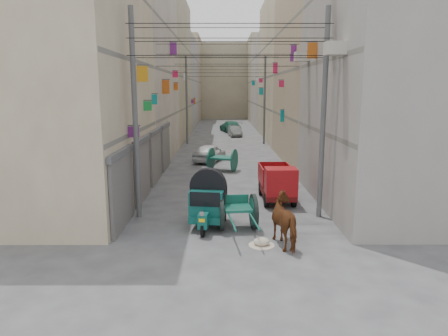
{
  "coord_description": "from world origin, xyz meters",
  "views": [
    {
      "loc": [
        -0.24,
        -9.33,
        4.98
      ],
      "look_at": [
        -0.2,
        6.5,
        1.88
      ],
      "focal_mm": 32.0,
      "sensor_mm": 36.0,
      "label": 1
    }
  ],
  "objects_px": {
    "feed_sack": "(262,242)",
    "distant_car_white": "(210,153)",
    "second_cart": "(223,159)",
    "auto_rickshaw": "(208,200)",
    "horse": "(288,221)",
    "distant_car_green": "(230,126)",
    "distant_car_grey": "(235,131)",
    "mini_truck": "(278,185)",
    "tonga_cart": "(237,212)"
  },
  "relations": [
    {
      "from": "distant_car_white",
      "to": "auto_rickshaw",
      "type": "bearing_deg",
      "value": 110.19
    },
    {
      "from": "feed_sack",
      "to": "mini_truck",
      "type": "bearing_deg",
      "value": 76.62
    },
    {
      "from": "mini_truck",
      "to": "second_cart",
      "type": "distance_m",
      "value": 7.66
    },
    {
      "from": "horse",
      "to": "distant_car_green",
      "type": "relative_size",
      "value": 0.42
    },
    {
      "from": "mini_truck",
      "to": "feed_sack",
      "type": "height_order",
      "value": "mini_truck"
    },
    {
      "from": "tonga_cart",
      "to": "distant_car_green",
      "type": "height_order",
      "value": "distant_car_green"
    },
    {
      "from": "distant_car_white",
      "to": "distant_car_grey",
      "type": "height_order",
      "value": "distant_car_white"
    },
    {
      "from": "distant_car_green",
      "to": "feed_sack",
      "type": "bearing_deg",
      "value": 77.56
    },
    {
      "from": "distant_car_grey",
      "to": "horse",
      "type": "bearing_deg",
      "value": -95.47
    },
    {
      "from": "mini_truck",
      "to": "second_cart",
      "type": "height_order",
      "value": "mini_truck"
    },
    {
      "from": "distant_car_grey",
      "to": "feed_sack",
      "type": "bearing_deg",
      "value": -97.02
    },
    {
      "from": "horse",
      "to": "distant_car_green",
      "type": "xyz_separation_m",
      "value": [
        -1.22,
        35.99,
        -0.16
      ]
    },
    {
      "from": "distant_car_grey",
      "to": "auto_rickshaw",
      "type": "bearing_deg",
      "value": -100.51
    },
    {
      "from": "second_cart",
      "to": "horse",
      "type": "relative_size",
      "value": 1.01
    },
    {
      "from": "feed_sack",
      "to": "distant_car_white",
      "type": "distance_m",
      "value": 15.78
    },
    {
      "from": "feed_sack",
      "to": "distant_car_grey",
      "type": "height_order",
      "value": "distant_car_grey"
    },
    {
      "from": "auto_rickshaw",
      "to": "horse",
      "type": "relative_size",
      "value": 1.24
    },
    {
      "from": "auto_rickshaw",
      "to": "distant_car_white",
      "type": "distance_m",
      "value": 13.66
    },
    {
      "from": "mini_truck",
      "to": "second_cart",
      "type": "bearing_deg",
      "value": 107.57
    },
    {
      "from": "tonga_cart",
      "to": "second_cart",
      "type": "relative_size",
      "value": 1.5
    },
    {
      "from": "mini_truck",
      "to": "distant_car_white",
      "type": "relative_size",
      "value": 0.85
    },
    {
      "from": "distant_car_white",
      "to": "distant_car_green",
      "type": "xyz_separation_m",
      "value": [
        1.85,
        20.42,
        0.05
      ]
    },
    {
      "from": "tonga_cart",
      "to": "distant_car_grey",
      "type": "height_order",
      "value": "tonga_cart"
    },
    {
      "from": "feed_sack",
      "to": "distant_car_grey",
      "type": "distance_m",
      "value": 31.47
    },
    {
      "from": "tonga_cart",
      "to": "second_cart",
      "type": "xyz_separation_m",
      "value": [
        -0.55,
        10.72,
        0.08
      ]
    },
    {
      "from": "tonga_cart",
      "to": "horse",
      "type": "relative_size",
      "value": 1.52
    },
    {
      "from": "second_cart",
      "to": "horse",
      "type": "xyz_separation_m",
      "value": [
        2.14,
        -12.21,
        0.07
      ]
    },
    {
      "from": "distant_car_green",
      "to": "horse",
      "type": "bearing_deg",
      "value": 78.91
    },
    {
      "from": "horse",
      "to": "distant_car_white",
      "type": "xyz_separation_m",
      "value": [
        -3.06,
        15.57,
        -0.2
      ]
    },
    {
      "from": "distant_car_white",
      "to": "second_cart",
      "type": "bearing_deg",
      "value": 123.82
    },
    {
      "from": "distant_car_white",
      "to": "distant_car_green",
      "type": "distance_m",
      "value": 20.5
    },
    {
      "from": "auto_rickshaw",
      "to": "distant_car_green",
      "type": "bearing_deg",
      "value": 94.82
    },
    {
      "from": "auto_rickshaw",
      "to": "tonga_cart",
      "type": "relative_size",
      "value": 0.82
    },
    {
      "from": "feed_sack",
      "to": "distant_car_white",
      "type": "relative_size",
      "value": 0.15
    },
    {
      "from": "auto_rickshaw",
      "to": "feed_sack",
      "type": "height_order",
      "value": "auto_rickshaw"
    },
    {
      "from": "mini_truck",
      "to": "feed_sack",
      "type": "bearing_deg",
      "value": -104.69
    },
    {
      "from": "auto_rickshaw",
      "to": "horse",
      "type": "bearing_deg",
      "value": -28.81
    },
    {
      "from": "mini_truck",
      "to": "distant_car_grey",
      "type": "xyz_separation_m",
      "value": [
        -1.15,
        26.46,
        -0.27
      ]
    },
    {
      "from": "mini_truck",
      "to": "distant_car_white",
      "type": "xyz_separation_m",
      "value": [
        -3.4,
        10.61,
        -0.2
      ]
    },
    {
      "from": "second_cart",
      "to": "horse",
      "type": "bearing_deg",
      "value": -61.64
    },
    {
      "from": "tonga_cart",
      "to": "feed_sack",
      "type": "bearing_deg",
      "value": -70.8
    },
    {
      "from": "tonga_cart",
      "to": "mini_truck",
      "type": "distance_m",
      "value": 3.98
    },
    {
      "from": "auto_rickshaw",
      "to": "horse",
      "type": "distance_m",
      "value": 3.28
    },
    {
      "from": "second_cart",
      "to": "distant_car_white",
      "type": "relative_size",
      "value": 0.54
    },
    {
      "from": "horse",
      "to": "mini_truck",
      "type": "bearing_deg",
      "value": -109.18
    },
    {
      "from": "feed_sack",
      "to": "distant_car_green",
      "type": "height_order",
      "value": "distant_car_green"
    },
    {
      "from": "horse",
      "to": "distant_car_green",
      "type": "distance_m",
      "value": 36.01
    },
    {
      "from": "feed_sack",
      "to": "horse",
      "type": "relative_size",
      "value": 0.27
    },
    {
      "from": "horse",
      "to": "feed_sack",
      "type": "bearing_deg",
      "value": -12.02
    },
    {
      "from": "tonga_cart",
      "to": "horse",
      "type": "distance_m",
      "value": 2.18
    }
  ]
}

